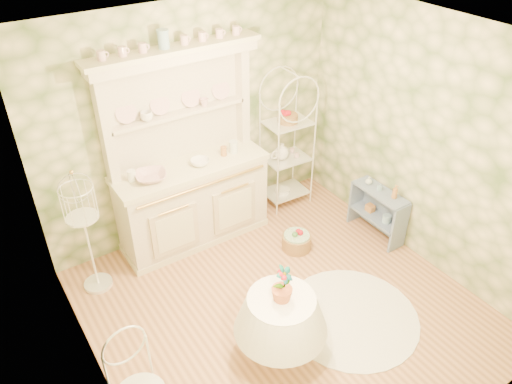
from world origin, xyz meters
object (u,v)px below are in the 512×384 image
bakers_rack (287,140)px  side_shelf (377,213)px  round_table (280,329)px  birdcage_stand (85,230)px  kitchen_dresser (189,154)px  floor_basket (296,241)px

bakers_rack → side_shelf: bakers_rack is taller
side_shelf → round_table: 2.17m
side_shelf → birdcage_stand: (-3.12, 0.99, 0.44)m
kitchen_dresser → bakers_rack: 1.37m
kitchen_dresser → floor_basket: 1.60m
bakers_rack → floor_basket: size_ratio=5.56×
side_shelf → birdcage_stand: size_ratio=0.48×
kitchen_dresser → floor_basket: (0.88, -0.84, -1.04)m
round_table → birdcage_stand: size_ratio=0.45×
birdcage_stand → floor_basket: (2.15, -0.68, -0.65)m
round_table → bakers_rack: bearing=52.7°
bakers_rack → round_table: size_ratio=2.72×
kitchen_dresser → birdcage_stand: bearing=-172.9°
kitchen_dresser → round_table: 2.12m
side_shelf → floor_basket: (-0.97, 0.30, -0.20)m
bakers_rack → side_shelf: size_ratio=2.55×
round_table → birdcage_stand: 2.15m
bakers_rack → floor_basket: (-0.47, -0.87, -0.81)m
floor_basket → kitchen_dresser: bearing=136.4°
floor_basket → bakers_rack: bearing=61.7°
bakers_rack → round_table: bearing=-124.5°
bakers_rack → kitchen_dresser: bearing=-176.2°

